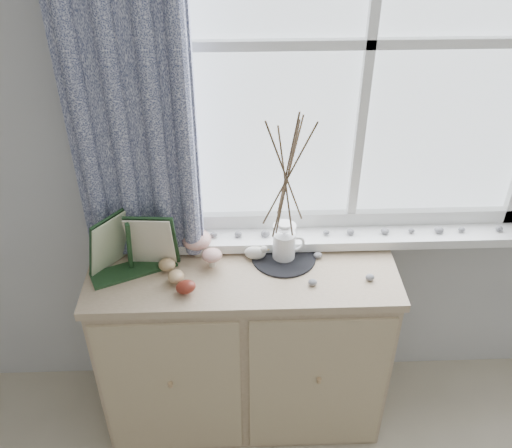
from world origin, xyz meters
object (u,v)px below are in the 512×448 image
Objects in this scene: twig_pitcher at (287,173)px; toadstool_cluster at (201,244)px; sideboard at (244,346)px; botanical_book at (129,249)px.

toadstool_cluster is at bearing 162.55° from twig_pitcher.
twig_pitcher reaches higher than toadstool_cluster.
toadstool_cluster is (-0.16, 0.08, 0.49)m from sideboard.
toadstool_cluster is at bearing -2.29° from botanical_book.
twig_pitcher is at bearing -15.26° from botanical_book.
toadstool_cluster is 0.25× the size of twig_pitcher.
twig_pitcher is (0.58, 0.09, 0.26)m from botanical_book.
sideboard is 1.77× the size of twig_pitcher.
sideboard is 0.83m from twig_pitcher.
botanical_book is 0.28m from toadstool_cluster.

